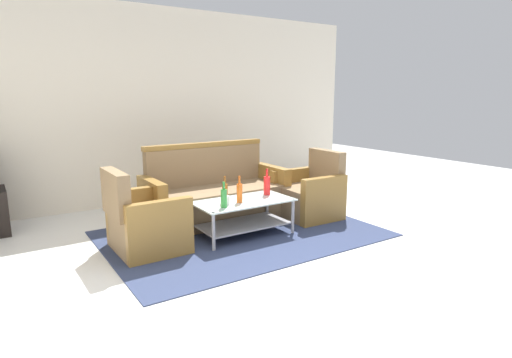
# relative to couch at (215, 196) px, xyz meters

# --- Properties ---
(ground_plane) EXTENTS (14.00, 14.00, 0.00)m
(ground_plane) POSITION_rel_couch_xyz_m (0.01, -1.62, -0.32)
(ground_plane) COLOR white
(wall_back) EXTENTS (6.52, 0.12, 2.80)m
(wall_back) POSITION_rel_couch_xyz_m (0.01, 1.44, 1.08)
(wall_back) COLOR silver
(wall_back) RESTS_ON ground
(rug) EXTENTS (3.02, 2.09, 0.01)m
(rug) POSITION_rel_couch_xyz_m (-0.00, -0.65, -0.31)
(rug) COLOR #2D3856
(rug) RESTS_ON ground
(couch) EXTENTS (1.80, 0.75, 0.96)m
(couch) POSITION_rel_couch_xyz_m (0.00, 0.00, 0.00)
(couch) COLOR #7F6647
(couch) RESTS_ON rug
(armchair_left) EXTENTS (0.71, 0.77, 0.85)m
(armchair_left) POSITION_rel_couch_xyz_m (-1.10, -0.54, -0.03)
(armchair_left) COLOR #7F6647
(armchair_left) RESTS_ON rug
(armchair_right) EXTENTS (0.72, 0.78, 0.85)m
(armchair_right) POSITION_rel_couch_xyz_m (1.10, -0.53, -0.03)
(armchair_right) COLOR #7F6647
(armchair_right) RESTS_ON rug
(coffee_table) EXTENTS (1.10, 0.60, 0.40)m
(coffee_table) POSITION_rel_couch_xyz_m (-0.01, -0.69, -0.04)
(coffee_table) COLOR silver
(coffee_table) RESTS_ON rug
(bottle_brown) EXTENTS (0.06, 0.06, 0.29)m
(bottle_brown) POSITION_rel_couch_xyz_m (-0.22, -0.65, 0.21)
(bottle_brown) COLOR brown
(bottle_brown) RESTS_ON coffee_table
(bottle_orange) EXTENTS (0.06, 0.06, 0.30)m
(bottle_orange) POSITION_rel_couch_xyz_m (-0.09, -0.75, 0.21)
(bottle_orange) COLOR #D85919
(bottle_orange) RESTS_ON coffee_table
(bottle_red) EXTENTS (0.08, 0.08, 0.31)m
(bottle_red) POSITION_rel_couch_xyz_m (0.37, -0.61, 0.21)
(bottle_red) COLOR red
(bottle_red) RESTS_ON coffee_table
(bottle_green) EXTENTS (0.07, 0.07, 0.28)m
(bottle_green) POSITION_rel_couch_xyz_m (-0.33, -0.83, 0.20)
(bottle_green) COLOR #2D8C38
(bottle_green) RESTS_ON coffee_table
(cup) EXTENTS (0.08, 0.08, 0.10)m
(cup) POSITION_rel_couch_xyz_m (-0.27, -0.76, 0.14)
(cup) COLOR silver
(cup) RESTS_ON coffee_table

